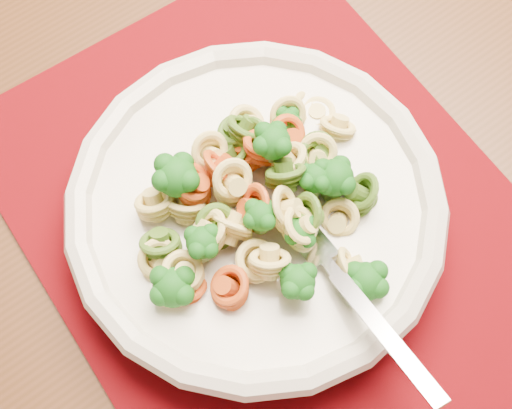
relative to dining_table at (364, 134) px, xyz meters
The scene contains 5 objects.
dining_table is the anchor object (origin of this frame).
placemat 0.20m from the dining_table, 84.88° to the right, with size 0.44×0.34×0.00m, color #5D040B.
pasta_bowl 0.23m from the dining_table, 88.02° to the right, with size 0.27×0.27×0.05m.
pasta_broccoli_heap 0.24m from the dining_table, 88.02° to the right, with size 0.23×0.23×0.06m, color #EBDA74, non-canonical shape.
fork 0.25m from the dining_table, 71.35° to the right, with size 0.19×0.02×0.01m, color silver, non-canonical shape.
Camera 1 is at (0.46, -0.90, 1.24)m, focal length 50.00 mm.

